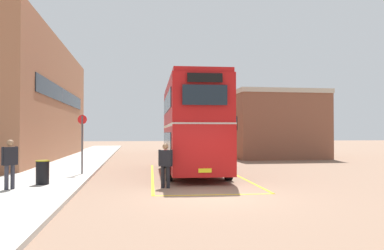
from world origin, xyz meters
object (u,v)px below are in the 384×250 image
object	(u,v)px
single_deck_bus	(192,137)
pedestrian_waiting_near	(10,160)
pedestrian_boarding	(165,162)
litter_bin	(43,172)
double_decker_bus	(192,125)
bus_stop_sign	(82,139)

from	to	relation	value
single_deck_bus	pedestrian_waiting_near	size ratio (longest dim) A/B	4.86
pedestrian_boarding	litter_bin	xyz separation A→B (m)	(-4.65, 0.72, -0.38)
single_deck_bus	pedestrian_boarding	world-z (taller)	single_deck_bus
pedestrian_boarding	pedestrian_waiting_near	distance (m)	5.49
pedestrian_waiting_near	litter_bin	xyz separation A→B (m)	(0.82, 1.19, -0.54)
double_decker_bus	pedestrian_waiting_near	xyz separation A→B (m)	(-7.24, -5.57, -1.37)
double_decker_bus	single_deck_bus	xyz separation A→B (m)	(2.83, 18.88, -0.87)
litter_bin	double_decker_bus	bearing A→B (deg)	34.33
litter_bin	pedestrian_waiting_near	bearing A→B (deg)	-124.79
double_decker_bus	single_deck_bus	world-z (taller)	double_decker_bus
double_decker_bus	litter_bin	xyz separation A→B (m)	(-6.42, -4.38, -1.91)
pedestrian_boarding	litter_bin	bearing A→B (deg)	171.20
pedestrian_waiting_near	bus_stop_sign	world-z (taller)	bus_stop_sign
pedestrian_waiting_near	litter_bin	world-z (taller)	pedestrian_waiting_near
pedestrian_boarding	pedestrian_waiting_near	world-z (taller)	pedestrian_waiting_near
double_decker_bus	pedestrian_waiting_near	world-z (taller)	double_decker_bus
pedestrian_boarding	double_decker_bus	bearing A→B (deg)	70.89
single_deck_bus	litter_bin	world-z (taller)	single_deck_bus
single_deck_bus	pedestrian_waiting_near	world-z (taller)	single_deck_bus
pedestrian_boarding	single_deck_bus	bearing A→B (deg)	79.15
pedestrian_waiting_near	bus_stop_sign	bearing A→B (deg)	69.23
litter_bin	bus_stop_sign	xyz separation A→B (m)	(0.99, 3.59, 1.23)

